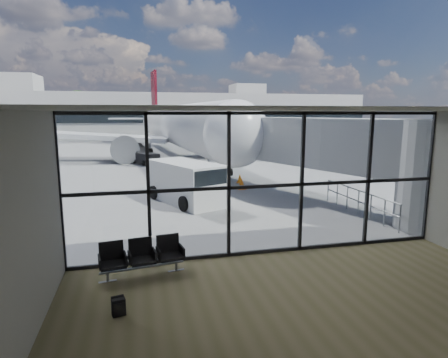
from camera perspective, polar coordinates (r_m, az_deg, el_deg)
name	(u,v)px	position (r m, az deg, el deg)	size (l,w,h in m)	color
ground	(165,147)	(51.18, -8.91, 4.91)	(220.00, 220.00, 0.00)	slate
lounge_shell	(353,210)	(7.41, 19.07, -4.54)	(12.02, 8.01, 4.51)	brown
glass_curtain_wall	(266,185)	(11.72, 6.41, -0.84)	(12.10, 0.12, 4.50)	white
jet_bridge	(309,146)	(20.03, 12.89, 4.94)	(8.00, 16.50, 4.33)	#9EA0A3
apron_railing	(358,198)	(17.60, 19.80, -2.80)	(0.06, 5.46, 1.11)	gray
far_terminal	(152,114)	(72.88, -10.85, 9.65)	(80.00, 12.20, 11.00)	#AAAAA5
tree_3	(15,112)	(85.99, -29.26, 8.88)	(4.95, 4.95, 7.12)	#382619
tree_4	(47,109)	(84.58, -25.34, 9.61)	(5.61, 5.61, 8.07)	#382619
tree_5	(79,106)	(83.59, -21.29, 10.32)	(6.27, 6.27, 9.03)	#382619
seating_row	(142,255)	(10.81, -12.45, -11.26)	(2.28, 0.96, 1.02)	gray
backpack	(119,307)	(9.06, -15.77, -18.24)	(0.32, 0.31, 0.44)	black
airliner	(178,126)	(39.26, -7.06, 8.09)	(34.90, 40.50, 10.43)	white
service_van	(187,182)	(18.80, -5.62, -0.46)	(3.72, 5.09, 2.03)	silver
belt_loader	(145,157)	(33.83, -11.88, 3.24)	(2.66, 3.94, 1.73)	black
traffic_cone_a	(240,179)	(24.19, 2.41, 0.07)	(0.40, 0.40, 0.58)	orange
traffic_cone_b	(242,184)	(22.15, 2.69, -0.74)	(0.46, 0.46, 0.66)	orange
traffic_cone_c	(193,181)	(23.33, -4.72, -0.32)	(0.40, 0.40, 0.57)	#D2560B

